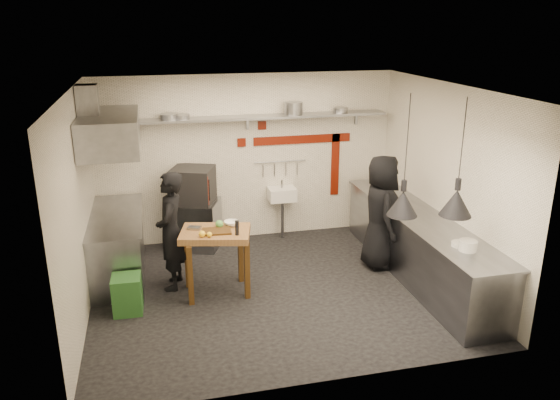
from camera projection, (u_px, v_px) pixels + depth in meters
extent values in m
plane|color=black|center=(276.00, 290.00, 7.68)|extent=(5.00, 5.00, 0.00)
plane|color=beige|center=(276.00, 89.00, 6.79)|extent=(5.00, 5.00, 0.00)
cube|color=white|center=(248.00, 158.00, 9.17)|extent=(5.00, 0.04, 2.80)
cube|color=white|center=(325.00, 260.00, 5.30)|extent=(5.00, 0.04, 2.80)
cube|color=white|center=(77.00, 210.00, 6.68)|extent=(0.04, 4.20, 2.80)
cube|color=white|center=(446.00, 183.00, 7.79)|extent=(0.04, 4.20, 2.80)
cube|color=#621406|center=(303.00, 139.00, 9.28)|extent=(1.70, 0.02, 0.14)
cube|color=#621406|center=(335.00, 165.00, 9.56)|extent=(0.14, 0.02, 1.10)
cube|color=#621406|center=(262.00, 125.00, 9.04)|extent=(0.14, 0.02, 0.14)
cube|color=#621406|center=(242.00, 142.00, 9.04)|extent=(0.14, 0.02, 0.14)
cube|color=slate|center=(249.00, 117.00, 8.78)|extent=(4.60, 0.34, 0.04)
cube|color=slate|center=(128.00, 127.00, 8.53)|extent=(0.04, 0.06, 0.24)
cube|color=slate|center=(247.00, 122.00, 8.95)|extent=(0.04, 0.06, 0.24)
cube|color=slate|center=(356.00, 117.00, 9.37)|extent=(0.04, 0.06, 0.24)
cylinder|color=slate|center=(169.00, 117.00, 8.48)|extent=(0.32, 0.32, 0.09)
cylinder|color=slate|center=(181.00, 117.00, 8.53)|extent=(0.32, 0.32, 0.07)
cylinder|color=slate|center=(293.00, 108.00, 8.91)|extent=(0.32, 0.32, 0.20)
cylinder|color=slate|center=(340.00, 110.00, 9.10)|extent=(0.28, 0.28, 0.08)
cube|color=slate|center=(197.00, 224.00, 9.02)|extent=(0.88, 0.84, 0.80)
cube|color=black|center=(193.00, 185.00, 8.74)|extent=(0.80, 0.78, 0.58)
cube|color=#621406|center=(194.00, 191.00, 8.48)|extent=(0.44, 0.19, 0.46)
cube|color=black|center=(197.00, 190.00, 8.52)|extent=(0.38, 0.16, 0.34)
cube|color=white|center=(282.00, 194.00, 9.32)|extent=(0.46, 0.34, 0.22)
cylinder|color=slate|center=(282.00, 184.00, 9.27)|extent=(0.03, 0.03, 0.14)
cylinder|color=slate|center=(282.00, 219.00, 9.43)|extent=(0.06, 0.06, 0.66)
cylinder|color=slate|center=(280.00, 162.00, 9.28)|extent=(0.90, 0.02, 0.02)
cube|color=slate|center=(418.00, 247.00, 8.01)|extent=(0.70, 3.80, 0.90)
cube|color=slate|center=(421.00, 217.00, 7.86)|extent=(0.76, 3.90, 0.03)
cylinder|color=white|center=(468.00, 246.00, 6.67)|extent=(0.23, 0.23, 0.13)
cylinder|color=white|center=(460.00, 244.00, 6.81)|extent=(0.24, 0.24, 0.05)
cube|color=slate|center=(118.00, 246.00, 8.03)|extent=(0.70, 1.90, 0.90)
cube|color=slate|center=(115.00, 216.00, 7.88)|extent=(0.76, 2.00, 0.03)
cube|color=slate|center=(110.00, 132.00, 7.50)|extent=(0.78, 1.60, 0.50)
cube|color=slate|center=(88.00, 103.00, 7.32)|extent=(0.28, 0.28, 0.50)
cube|color=#235622|center=(127.00, 294.00, 7.04)|extent=(0.38, 0.38, 0.50)
cube|color=#432B10|center=(217.00, 231.00, 7.29)|extent=(0.40, 0.29, 0.02)
cylinder|color=black|center=(237.00, 228.00, 7.16)|extent=(0.06, 0.06, 0.20)
sphere|color=yellow|center=(202.00, 234.00, 7.12)|extent=(0.12, 0.12, 0.09)
sphere|color=yellow|center=(209.00, 235.00, 7.11)|extent=(0.08, 0.08, 0.07)
sphere|color=#539B42|center=(219.00, 224.00, 7.43)|extent=(0.15, 0.15, 0.11)
cube|color=slate|center=(194.00, 228.00, 7.40)|extent=(0.20, 0.18, 0.03)
imported|color=white|center=(231.00, 223.00, 7.51)|extent=(0.26, 0.26, 0.06)
imported|color=black|center=(171.00, 231.00, 7.54)|extent=(0.52, 0.69, 1.68)
imported|color=black|center=(381.00, 212.00, 8.19)|extent=(0.69, 0.93, 1.74)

